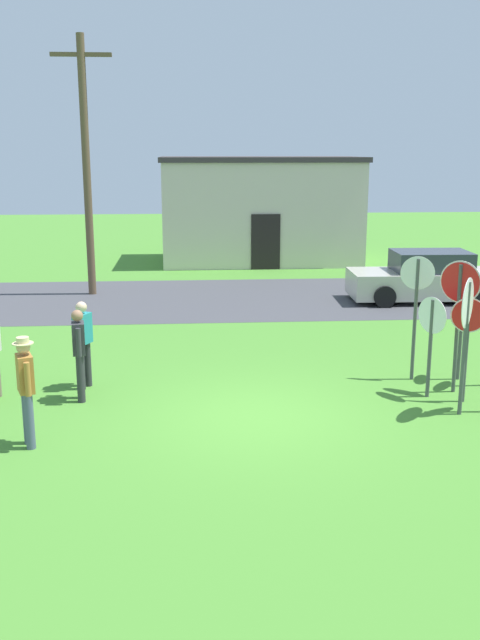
% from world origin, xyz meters
% --- Properties ---
extents(ground_plane, '(80.00, 80.00, 0.00)m').
position_xyz_m(ground_plane, '(0.00, 0.00, 0.00)').
color(ground_plane, '#47842D').
extents(street_asphalt, '(60.00, 6.40, 0.01)m').
position_xyz_m(street_asphalt, '(0.00, 10.01, 0.00)').
color(street_asphalt, '#424247').
rests_on(street_asphalt, ground).
extents(building_background, '(7.97, 4.46, 4.19)m').
position_xyz_m(building_background, '(1.81, 17.49, 2.10)').
color(building_background, beige).
rests_on(building_background, ground).
extents(utility_pole, '(1.80, 0.24, 7.79)m').
position_xyz_m(utility_pole, '(-4.17, 11.01, 4.07)').
color(utility_pole, brown).
rests_on(utility_pole, ground).
extents(parked_car_on_street, '(4.35, 2.11, 1.51)m').
position_xyz_m(parked_car_on_street, '(5.95, 9.24, 0.69)').
color(parked_car_on_street, '#B7B2A3').
rests_on(parked_car_on_street, ground).
extents(stop_sign_leaning_left, '(0.62, 0.23, 2.47)m').
position_xyz_m(stop_sign_leaning_left, '(3.30, 1.84, 1.65)').
color(stop_sign_leaning_left, '#474C4C').
rests_on(stop_sign_leaning_left, ground).
extents(stop_sign_leaning_right, '(0.59, 0.57, 2.51)m').
position_xyz_m(stop_sign_leaning_right, '(3.84, 1.02, 1.72)').
color(stop_sign_leaning_right, '#474C4C').
rests_on(stop_sign_leaning_right, ground).
extents(stop_sign_rear_left, '(0.61, 0.20, 1.92)m').
position_xyz_m(stop_sign_rear_left, '(3.83, 0.51, 1.28)').
color(stop_sign_rear_left, '#474C4C').
rests_on(stop_sign_rear_left, ground).
extents(stop_sign_nearest, '(0.48, 0.72, 2.40)m').
position_xyz_m(stop_sign_nearest, '(3.53, -0.12, 1.66)').
color(stop_sign_nearest, '#474C4C').
rests_on(stop_sign_nearest, ground).
extents(stop_sign_far_back, '(0.32, 0.60, 1.88)m').
position_xyz_m(stop_sign_far_back, '(3.28, 0.80, 1.27)').
color(stop_sign_far_back, '#474C4C').
rests_on(stop_sign_far_back, ground).
extents(stop_sign_tallest, '(0.25, 0.60, 1.99)m').
position_xyz_m(stop_sign_tallest, '(4.21, 1.76, 1.33)').
color(stop_sign_tallest, '#474C4C').
rests_on(stop_sign_tallest, ground).
extents(person_with_sunhat, '(0.28, 0.56, 1.69)m').
position_xyz_m(person_with_sunhat, '(-3.10, 1.07, 0.95)').
color(person_with_sunhat, '#2D2D33').
rests_on(person_with_sunhat, ground).
extents(person_on_left, '(0.35, 0.52, 1.69)m').
position_xyz_m(person_on_left, '(-3.12, 1.78, 0.95)').
color(person_on_left, '#2D2D33').
rests_on(person_on_left, ground).
extents(person_near_signs, '(0.33, 0.54, 1.74)m').
position_xyz_m(person_near_signs, '(-3.59, -0.97, 0.98)').
color(person_near_signs, '#4C5670').
rests_on(person_near_signs, ground).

